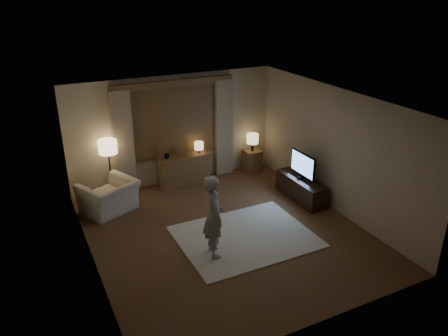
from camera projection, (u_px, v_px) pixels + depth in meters
room at (215, 161)px, 8.39m from camera, size 5.04×5.54×2.64m
rug at (245, 237)px, 8.36m from camera, size 2.50×2.00×0.02m
sideboard at (184, 170)px, 10.46m from camera, size 1.20×0.40×0.70m
picture_frame at (183, 153)px, 10.29m from camera, size 0.16×0.02×0.20m
plant at (167, 153)px, 10.10m from camera, size 0.17×0.13×0.30m
table_lamp_sideboard at (199, 146)px, 10.41m from camera, size 0.22×0.22×0.30m
floor_lamp at (108, 150)px, 9.44m from camera, size 0.40×0.40×1.38m
armchair at (109, 197)px, 9.18m from camera, size 1.34×1.27×0.68m
side_table at (252, 161)px, 11.20m from camera, size 0.40×0.40×0.56m
table_lamp_side at (253, 139)px, 10.97m from camera, size 0.30×0.30×0.44m
tv_stand at (301, 189)px, 9.75m from camera, size 0.45×1.40×0.50m
tv at (303, 165)px, 9.52m from camera, size 0.20×0.83×0.60m
person at (214, 216)px, 7.53m from camera, size 0.45×0.61×1.53m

